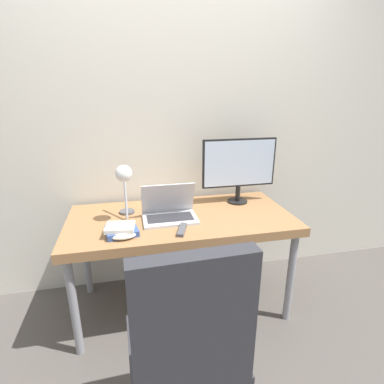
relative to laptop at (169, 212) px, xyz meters
name	(u,v)px	position (x,y,z in m)	size (l,w,h in m)	color
ground_plane	(192,340)	(0.08, -0.34, -0.78)	(12.00, 12.00, 0.00)	#514C47
wall_back	(170,124)	(0.08, 0.46, 0.52)	(8.00, 0.05, 2.60)	beige
desk	(181,224)	(0.08, 0.03, -0.11)	(1.51, 0.73, 0.73)	#996B42
laptop	(169,212)	(0.00, 0.00, 0.00)	(0.35, 0.24, 0.24)	silver
monitor	(239,166)	(0.56, 0.20, 0.24)	(0.56, 0.15, 0.49)	black
desk_lamp	(124,180)	(-0.28, 0.04, 0.23)	(0.11, 0.25, 0.38)	#4C4C51
office_chair	(187,347)	(-0.07, -0.94, -0.18)	(0.63, 0.65, 1.06)	black
book_stack	(121,230)	(-0.31, -0.16, -0.02)	(0.21, 0.19, 0.06)	#334C8C
tv_remote	(182,230)	(0.05, -0.20, -0.04)	(0.09, 0.17, 0.02)	#4C4C51
game_controller	(123,235)	(-0.30, -0.22, -0.03)	(0.15, 0.09, 0.04)	white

